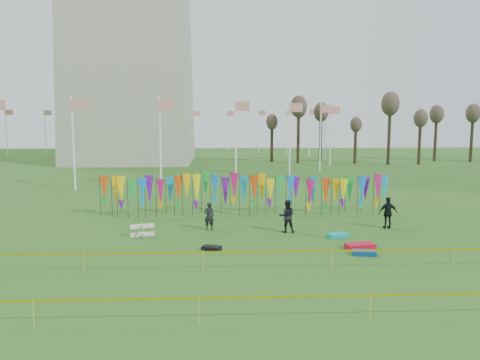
{
  "coord_description": "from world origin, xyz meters",
  "views": [
    {
      "loc": [
        -1.5,
        -20.44,
        6.03
      ],
      "look_at": [
        -0.37,
        6.0,
        2.62
      ],
      "focal_mm": 35.0,
      "sensor_mm": 36.0,
      "label": 1
    }
  ],
  "objects_px": {
    "box_kite": "(142,230)",
    "kite_bag_red": "(360,246)",
    "person_left": "(209,216)",
    "person_right": "(388,213)",
    "person_mid": "(287,216)",
    "kite_bag_turquoise": "(338,235)",
    "kite_bag_blue": "(364,253)",
    "kite_bag_black": "(212,248)"
  },
  "relations": [
    {
      "from": "box_kite",
      "to": "person_left",
      "type": "xyz_separation_m",
      "value": [
        3.43,
        1.41,
        0.42
      ]
    },
    {
      "from": "person_left",
      "to": "kite_bag_blue",
      "type": "bearing_deg",
      "value": 132.01
    },
    {
      "from": "kite_bag_blue",
      "to": "kite_bag_black",
      "type": "distance_m",
      "value": 6.96
    },
    {
      "from": "kite_bag_turquoise",
      "to": "kite_bag_red",
      "type": "distance_m",
      "value": 2.24
    },
    {
      "from": "person_right",
      "to": "kite_bag_black",
      "type": "relative_size",
      "value": 2.11
    },
    {
      "from": "person_mid",
      "to": "kite_bag_red",
      "type": "bearing_deg",
      "value": 132.68
    },
    {
      "from": "person_left",
      "to": "person_right",
      "type": "distance_m",
      "value": 9.97
    },
    {
      "from": "kite_bag_black",
      "to": "person_mid",
      "type": "bearing_deg",
      "value": 39.82
    },
    {
      "from": "kite_bag_blue",
      "to": "person_mid",
      "type": "bearing_deg",
      "value": 123.05
    },
    {
      "from": "person_left",
      "to": "kite_bag_blue",
      "type": "height_order",
      "value": "person_left"
    },
    {
      "from": "kite_bag_turquoise",
      "to": "kite_bag_red",
      "type": "height_order",
      "value": "kite_bag_red"
    },
    {
      "from": "person_left",
      "to": "kite_bag_blue",
      "type": "distance_m",
      "value": 8.78
    },
    {
      "from": "person_left",
      "to": "kite_bag_turquoise",
      "type": "xyz_separation_m",
      "value": [
        6.7,
        -1.97,
        -0.66
      ]
    },
    {
      "from": "person_left",
      "to": "person_right",
      "type": "height_order",
      "value": "person_right"
    },
    {
      "from": "kite_bag_black",
      "to": "box_kite",
      "type": "bearing_deg",
      "value": 143.85
    },
    {
      "from": "person_right",
      "to": "kite_bag_turquoise",
      "type": "xyz_separation_m",
      "value": [
        -3.27,
        -1.9,
        -0.78
      ]
    },
    {
      "from": "person_mid",
      "to": "kite_bag_red",
      "type": "height_order",
      "value": "person_mid"
    },
    {
      "from": "person_right",
      "to": "kite_bag_turquoise",
      "type": "height_order",
      "value": "person_right"
    },
    {
      "from": "kite_bag_blue",
      "to": "kite_bag_red",
      "type": "xyz_separation_m",
      "value": [
        0.11,
        1.01,
        0.02
      ]
    },
    {
      "from": "box_kite",
      "to": "kite_bag_turquoise",
      "type": "height_order",
      "value": "box_kite"
    },
    {
      "from": "person_mid",
      "to": "kite_bag_black",
      "type": "bearing_deg",
      "value": 41.31
    },
    {
      "from": "person_mid",
      "to": "kite_bag_red",
      "type": "relative_size",
      "value": 1.3
    },
    {
      "from": "person_mid",
      "to": "kite_bag_red",
      "type": "xyz_separation_m",
      "value": [
        2.99,
        -3.41,
        -0.76
      ]
    },
    {
      "from": "box_kite",
      "to": "kite_bag_turquoise",
      "type": "bearing_deg",
      "value": -3.12
    },
    {
      "from": "person_left",
      "to": "person_mid",
      "type": "distance_m",
      "value": 4.27
    },
    {
      "from": "kite_bag_blue",
      "to": "person_right",
      "type": "bearing_deg",
      "value": 60.36
    },
    {
      "from": "box_kite",
      "to": "kite_bag_black",
      "type": "relative_size",
      "value": 0.83
    },
    {
      "from": "kite_bag_turquoise",
      "to": "person_left",
      "type": "bearing_deg",
      "value": 163.63
    },
    {
      "from": "person_mid",
      "to": "kite_bag_black",
      "type": "height_order",
      "value": "person_mid"
    },
    {
      "from": "kite_bag_turquoise",
      "to": "kite_bag_red",
      "type": "bearing_deg",
      "value": -77.31
    },
    {
      "from": "kite_bag_red",
      "to": "kite_bag_black",
      "type": "relative_size",
      "value": 1.63
    },
    {
      "from": "kite_bag_turquoise",
      "to": "kite_bag_black",
      "type": "distance_m",
      "value": 6.82
    },
    {
      "from": "box_kite",
      "to": "person_mid",
      "type": "distance_m",
      "value": 7.68
    },
    {
      "from": "kite_bag_blue",
      "to": "person_left",
      "type": "bearing_deg",
      "value": 143.92
    },
    {
      "from": "kite_bag_turquoise",
      "to": "kite_bag_black",
      "type": "relative_size",
      "value": 1.3
    },
    {
      "from": "box_kite",
      "to": "kite_bag_red",
      "type": "bearing_deg",
      "value": -14.45
    },
    {
      "from": "box_kite",
      "to": "kite_bag_turquoise",
      "type": "relative_size",
      "value": 0.64
    },
    {
      "from": "box_kite",
      "to": "kite_bag_black",
      "type": "height_order",
      "value": "box_kite"
    },
    {
      "from": "person_mid",
      "to": "kite_bag_blue",
      "type": "xyz_separation_m",
      "value": [
        2.88,
        -4.42,
        -0.78
      ]
    },
    {
      "from": "person_left",
      "to": "kite_bag_red",
      "type": "height_order",
      "value": "person_left"
    },
    {
      "from": "person_left",
      "to": "kite_bag_red",
      "type": "distance_m",
      "value": 8.33
    },
    {
      "from": "person_mid",
      "to": "person_right",
      "type": "relative_size",
      "value": 1.0
    }
  ]
}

